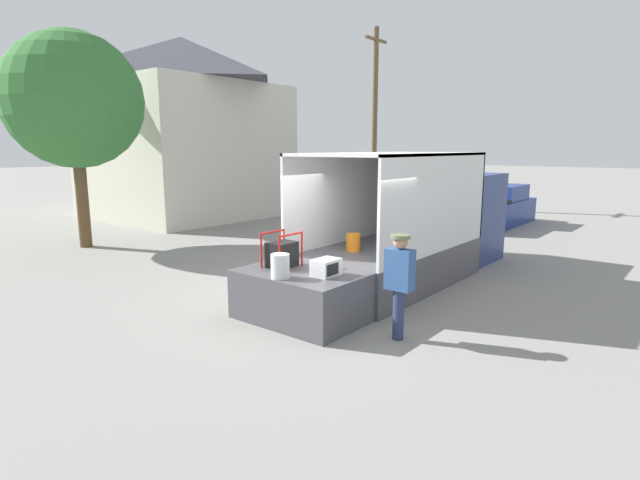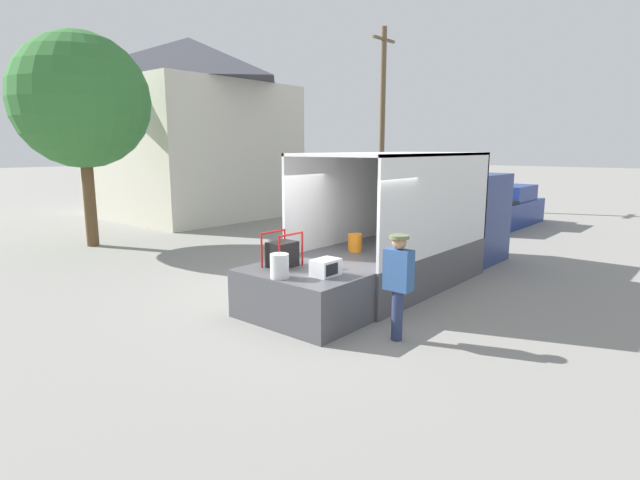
% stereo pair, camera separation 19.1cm
% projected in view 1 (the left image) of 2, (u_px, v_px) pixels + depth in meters
% --- Properties ---
extents(ground_plane, '(160.00, 160.00, 0.00)m').
position_uv_depth(ground_plane, '(326.00, 309.00, 9.54)').
color(ground_plane, gray).
extents(box_truck, '(6.67, 2.32, 2.93)m').
position_uv_depth(box_truck, '(424.00, 233.00, 12.35)').
color(box_truck, navy).
rests_on(box_truck, ground).
extents(tailgate_deck, '(1.49, 2.20, 0.88)m').
position_uv_depth(tailgate_deck, '(301.00, 296.00, 8.89)').
color(tailgate_deck, '#4C4C51').
rests_on(tailgate_deck, ground).
extents(microwave, '(0.48, 0.36, 0.29)m').
position_uv_depth(microwave, '(326.00, 267.00, 8.52)').
color(microwave, white).
rests_on(microwave, tailgate_deck).
extents(portable_generator, '(0.64, 0.49, 0.64)m').
position_uv_depth(portable_generator, '(282.00, 254.00, 9.15)').
color(portable_generator, black).
rests_on(portable_generator, tailgate_deck).
extents(orange_bucket, '(0.32, 0.32, 0.41)m').
position_uv_depth(orange_bucket, '(280.00, 266.00, 8.34)').
color(orange_bucket, silver).
rests_on(orange_bucket, tailgate_deck).
extents(worker_person, '(0.31, 0.44, 1.71)m').
position_uv_depth(worker_person, '(399.00, 276.00, 7.86)').
color(worker_person, navy).
rests_on(worker_person, ground).
extents(pickup_truck_blue, '(5.02, 1.84, 1.57)m').
position_uv_depth(pickup_truck_blue, '(494.00, 209.00, 19.74)').
color(pickup_truck_blue, navy).
rests_on(pickup_truck_blue, ground).
extents(house_backdrop, '(7.50, 7.32, 7.73)m').
position_uv_depth(house_backdrop, '(185.00, 127.00, 22.07)').
color(house_backdrop, beige).
rests_on(house_backdrop, ground).
extents(utility_pole, '(1.80, 0.28, 8.89)m').
position_uv_depth(utility_pole, '(375.00, 116.00, 25.25)').
color(utility_pole, brown).
rests_on(utility_pole, ground).
extents(street_tree, '(4.01, 4.01, 6.43)m').
position_uv_depth(street_tree, '(74.00, 101.00, 14.76)').
color(street_tree, brown).
rests_on(street_tree, ground).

